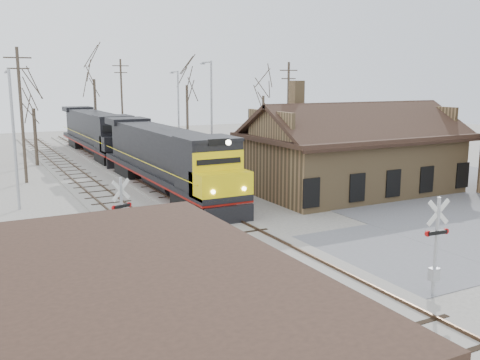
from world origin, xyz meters
The scene contains 19 objects.
ground centered at (0.00, 0.00, 0.00)m, with size 140.00×140.00×0.00m, color #AAA499.
road centered at (0.00, 0.00, 0.01)m, with size 60.00×9.00×0.03m, color #5B5B60.
track_main centered at (0.00, 15.00, 0.07)m, with size 3.40×90.00×0.24m.
track_siding centered at (-4.50, 15.00, 0.07)m, with size 3.40×90.00×0.24m.
depot centered at (11.99, 12.00, 2.41)m, with size 15.20×9.31×7.90m.
locomotive_lead centered at (0.00, 17.86, 2.48)m, with size 3.18×21.27×4.73m.
locomotive_trailing centered at (0.00, 39.41, 2.48)m, with size 3.18×21.27×4.47m.
crossbuck_near centered at (2.40, -4.35, 1.80)m, with size 1.08×0.28×3.79m.
crossbuck_far centered at (-6.68, 5.27, 1.77)m, with size 1.01×0.47×3.71m.
streetlight_a centered at (-9.92, 17.49, 4.84)m, with size 0.25×2.04×8.61m.
streetlight_b centered at (5.63, 22.59, 5.28)m, with size 0.25×2.04×9.47m.
streetlight_c centered at (6.87, 33.28, 4.95)m, with size 0.25×2.04×8.83m.
utility_pole_a centered at (-8.51, 26.55, 5.43)m, with size 2.00×0.24×10.39m.
utility_pole_b centered at (4.90, 46.96, 5.43)m, with size 2.00×0.24×10.39m.
utility_pole_c centered at (16.19, 27.28, 5.05)m, with size 2.00×0.24×9.66m.
tree_b centered at (-6.62, 35.31, 6.20)m, with size 3.56×3.56×8.73m.
tree_c centered at (1.50, 46.14, 9.34)m, with size 5.35×5.35×13.10m.
tree_d centered at (10.56, 39.91, 8.57)m, with size 4.91×4.91×12.03m.
tree_e centered at (19.64, 38.15, 7.06)m, with size 4.05×4.05×9.92m.
Camera 1 is at (-12.75, -17.72, 7.97)m, focal length 40.00 mm.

